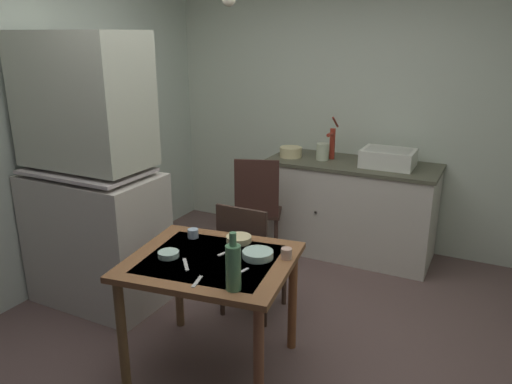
# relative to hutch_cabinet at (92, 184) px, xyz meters

# --- Properties ---
(ground_plane) EXTENTS (5.24, 5.24, 0.00)m
(ground_plane) POSITION_rel_hutch_cabinet_xyz_m (1.25, -0.11, -0.93)
(ground_plane) COLOR brown
(wall_back) EXTENTS (3.60, 0.10, 2.59)m
(wall_back) POSITION_rel_hutch_cabinet_xyz_m (1.25, 2.07, 0.36)
(wall_back) COLOR beige
(wall_back) RESTS_ON ground
(wall_left) EXTENTS (0.10, 4.34, 2.59)m
(wall_left) POSITION_rel_hutch_cabinet_xyz_m (-0.56, -0.11, 0.36)
(wall_left) COLOR silver
(wall_left) RESTS_ON ground
(hutch_cabinet) EXTENTS (0.97, 0.59, 1.99)m
(hutch_cabinet) POSITION_rel_hutch_cabinet_xyz_m (0.00, 0.00, 0.00)
(hutch_cabinet) COLOR beige
(hutch_cabinet) RESTS_ON ground
(counter_cabinet) EXTENTS (1.51, 0.64, 0.87)m
(counter_cabinet) POSITION_rel_hutch_cabinet_xyz_m (1.44, 1.70, -0.50)
(counter_cabinet) COLOR beige
(counter_cabinet) RESTS_ON ground
(sink_basin) EXTENTS (0.44, 0.34, 0.15)m
(sink_basin) POSITION_rel_hutch_cabinet_xyz_m (1.75, 1.70, 0.02)
(sink_basin) COLOR white
(sink_basin) RESTS_ON counter_cabinet
(hand_pump) EXTENTS (0.05, 0.27, 0.39)m
(hand_pump) POSITION_rel_hutch_cabinet_xyz_m (1.23, 1.74, 0.11)
(hand_pump) COLOR maroon
(hand_pump) RESTS_ON counter_cabinet
(mixing_bowl_counter) EXTENTS (0.21, 0.21, 0.09)m
(mixing_bowl_counter) POSITION_rel_hutch_cabinet_xyz_m (0.86, 1.65, -0.02)
(mixing_bowl_counter) COLOR beige
(mixing_bowl_counter) RESTS_ON counter_cabinet
(stoneware_crock) EXTENTS (0.11, 0.11, 0.15)m
(stoneware_crock) POSITION_rel_hutch_cabinet_xyz_m (1.17, 1.67, 0.01)
(stoneware_crock) COLOR beige
(stoneware_crock) RESTS_ON counter_cabinet
(dining_table) EXTENTS (1.04, 0.93, 0.73)m
(dining_table) POSITION_rel_hutch_cabinet_xyz_m (1.20, -0.32, -0.31)
(dining_table) COLOR brown
(dining_table) RESTS_ON ground
(chair_far_side) EXTENTS (0.40, 0.40, 0.86)m
(chair_far_side) POSITION_rel_hutch_cabinet_xyz_m (1.12, 0.32, -0.46)
(chair_far_side) COLOR #3A281E
(chair_far_side) RESTS_ON ground
(chair_by_counter) EXTENTS (0.51, 0.51, 0.96)m
(chair_by_counter) POSITION_rel_hutch_cabinet_xyz_m (0.76, 1.17, -0.42)
(chair_by_counter) COLOR #38251E
(chair_by_counter) RESTS_ON ground
(serving_bowl_wide) EXTENTS (0.12, 0.12, 0.03)m
(serving_bowl_wide) POSITION_rel_hutch_cabinet_xyz_m (0.97, -0.41, -0.19)
(serving_bowl_wide) COLOR #ADD1C1
(serving_bowl_wide) RESTS_ON dining_table
(soup_bowl_small) EXTENTS (0.18, 0.18, 0.04)m
(soup_bowl_small) POSITION_rel_hutch_cabinet_xyz_m (1.44, -0.19, -0.18)
(soup_bowl_small) COLOR #ADD1C1
(soup_bowl_small) RESTS_ON dining_table
(sauce_dish) EXTENTS (0.16, 0.16, 0.04)m
(sauce_dish) POSITION_rel_hutch_cabinet_xyz_m (1.23, -0.03, -0.18)
(sauce_dish) COLOR beige
(sauce_dish) RESTS_ON dining_table
(mug_tall) EXTENTS (0.07, 0.07, 0.06)m
(mug_tall) POSITION_rel_hutch_cabinet_xyz_m (0.94, -0.10, -0.17)
(mug_tall) COLOR #9EB2C6
(mug_tall) RESTS_ON dining_table
(teacup_cream) EXTENTS (0.06, 0.06, 0.06)m
(teacup_cream) POSITION_rel_hutch_cabinet_xyz_m (1.59, -0.12, -0.17)
(teacup_cream) COLOR tan
(teacup_cream) RESTS_ON dining_table
(glass_bottle) EXTENTS (0.08, 0.08, 0.31)m
(glass_bottle) POSITION_rel_hutch_cabinet_xyz_m (1.50, -0.57, -0.07)
(glass_bottle) COLOR #4C7F56
(glass_bottle) RESTS_ON dining_table
(table_knife) EXTENTS (0.05, 0.17, 0.00)m
(table_knife) POSITION_rel_hutch_cabinet_xyz_m (1.44, -0.42, -0.20)
(table_knife) COLOR silver
(table_knife) RESTS_ON dining_table
(teaspoon_near_bowl) EXTENTS (0.05, 0.13, 0.00)m
(teaspoon_near_bowl) POSITION_rel_hutch_cabinet_xyz_m (1.29, -0.59, -0.20)
(teaspoon_near_bowl) COLOR beige
(teaspoon_near_bowl) RESTS_ON dining_table
(teaspoon_by_cup) EXTENTS (0.12, 0.13, 0.00)m
(teaspoon_by_cup) POSITION_rel_hutch_cabinet_xyz_m (1.12, -0.45, -0.20)
(teaspoon_by_cup) COLOR beige
(teaspoon_by_cup) RESTS_ON dining_table
(serving_spoon) EXTENTS (0.06, 0.14, 0.00)m
(serving_spoon) POSITION_rel_hutch_cabinet_xyz_m (1.24, -0.20, -0.20)
(serving_spoon) COLOR beige
(serving_spoon) RESTS_ON dining_table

